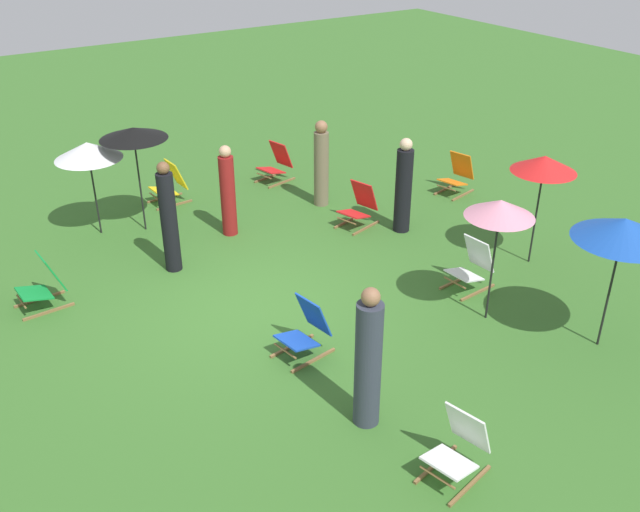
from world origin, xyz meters
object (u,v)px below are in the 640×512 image
at_px(deckchair_5, 43,284).
at_px(umbrella_4, 133,133).
at_px(deckchair_0, 276,164).
at_px(umbrella_1, 88,151).
at_px(deckchair_1, 457,175).
at_px(person_3, 368,361).
at_px(deckchair_2, 458,448).
at_px(deckchair_8, 359,206).
at_px(person_1, 321,165).
at_px(person_2, 228,193).
at_px(person_0, 169,220).
at_px(umbrella_3, 624,229).
at_px(deckchair_7, 305,330).
at_px(person_4, 403,188).
at_px(deckchair_4, 471,266).
at_px(umbrella_0, 544,164).
at_px(umbrella_2, 500,209).
at_px(deckchair_3, 170,184).

height_order(deckchair_5, umbrella_4, umbrella_4).
height_order(deckchair_0, umbrella_1, umbrella_1).
distance_m(deckchair_1, person_3, 7.25).
bearing_deg(deckchair_2, deckchair_8, 141.05).
height_order(person_1, person_2, person_1).
distance_m(deckchair_8, person_0, 3.58).
relative_size(deckchair_5, umbrella_3, 0.43).
height_order(deckchair_7, person_4, person_4).
height_order(deckchair_2, deckchair_4, same).
distance_m(deckchair_1, umbrella_4, 6.40).
bearing_deg(deckchair_1, umbrella_0, -32.36).
distance_m(umbrella_2, person_4, 3.19).
xyz_separation_m(deckchair_1, deckchair_5, (-0.12, -8.14, 0.00)).
bearing_deg(umbrella_3, person_3, -97.84).
distance_m(deckchair_2, person_2, 6.61).
distance_m(deckchair_0, deckchair_1, 3.77).
distance_m(deckchair_3, umbrella_0, 7.06).
bearing_deg(deckchair_2, person_0, 174.80).
bearing_deg(umbrella_2, deckchair_7, -104.71).
bearing_deg(deckchair_3, deckchair_7, -8.00).
bearing_deg(person_0, umbrella_3, 137.59).
bearing_deg(umbrella_2, umbrella_3, 31.54).
relative_size(deckchair_4, person_0, 0.45).
xyz_separation_m(umbrella_0, person_4, (-2.11, -1.04, -0.91)).
xyz_separation_m(deckchair_5, umbrella_2, (3.83, 5.30, 1.38)).
height_order(umbrella_0, person_1, umbrella_0).
bearing_deg(person_3, umbrella_2, 9.56).
distance_m(deckchair_1, umbrella_2, 4.87).
bearing_deg(person_2, umbrella_3, 78.04).
xyz_separation_m(deckchair_8, person_1, (-1.17, -0.07, 0.45)).
bearing_deg(deckchair_0, person_3, -34.92).
distance_m(deckchair_0, person_2, 2.67).
bearing_deg(umbrella_2, deckchair_1, 142.70).
bearing_deg(deckchair_8, deckchair_4, -12.44).
xyz_separation_m(deckchair_5, deckchair_8, (0.28, 5.57, 0.00)).
relative_size(deckchair_2, person_1, 0.50).
relative_size(deckchair_7, umbrella_2, 0.44).
xyz_separation_m(deckchair_2, person_2, (-6.57, 0.58, 0.43)).
distance_m(deckchair_3, deckchair_4, 6.25).
relative_size(deckchair_7, person_3, 0.46).
bearing_deg(deckchair_7, person_2, 159.58).
relative_size(deckchair_7, person_4, 0.48).
distance_m(person_1, person_2, 2.10).
bearing_deg(deckchair_8, person_4, 25.62).
xyz_separation_m(deckchair_1, umbrella_0, (2.87, -1.00, 1.37)).
xyz_separation_m(person_2, person_4, (1.57, 2.69, 0.03)).
height_order(deckchair_2, person_0, person_0).
bearing_deg(deckchair_8, deckchair_1, 78.11).
bearing_deg(deckchair_4, deckchair_3, -159.49).
bearing_deg(person_2, deckchair_8, 118.99).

